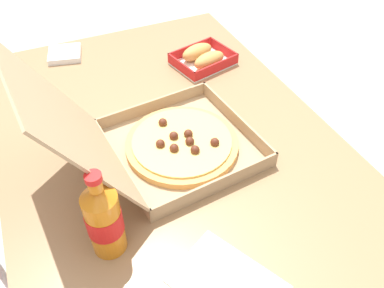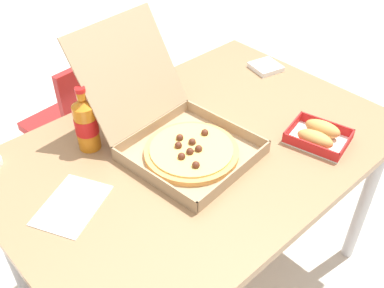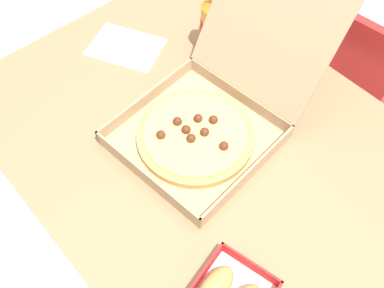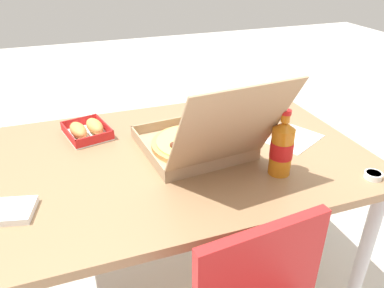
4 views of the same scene
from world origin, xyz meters
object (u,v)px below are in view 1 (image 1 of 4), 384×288
object	(u,v)px
bread_side_box	(203,57)
cola_bottle	(104,219)
pizza_box_open	(164,141)
paper_menu	(228,284)
napkin_pile	(65,54)

from	to	relation	value
bread_side_box	cola_bottle	xyz separation A→B (m)	(-0.57, 0.49, 0.07)
pizza_box_open	paper_menu	xyz separation A→B (m)	(-0.39, 0.02, -0.05)
bread_side_box	napkin_pile	world-z (taller)	bread_side_box
paper_menu	napkin_pile	world-z (taller)	napkin_pile
pizza_box_open	cola_bottle	bearing A→B (deg)	135.00
napkin_pile	pizza_box_open	bearing A→B (deg)	-166.54
pizza_box_open	napkin_pile	distance (m)	0.62
bread_side_box	cola_bottle	world-z (taller)	cola_bottle
cola_bottle	pizza_box_open	bearing A→B (deg)	-45.00
bread_side_box	cola_bottle	bearing A→B (deg)	139.37
paper_menu	bread_side_box	bearing A→B (deg)	-49.03
cola_bottle	paper_menu	distance (m)	0.28
napkin_pile	paper_menu	bearing A→B (deg)	-172.81
paper_menu	pizza_box_open	bearing A→B (deg)	-30.08
paper_menu	cola_bottle	bearing A→B (deg)	18.77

